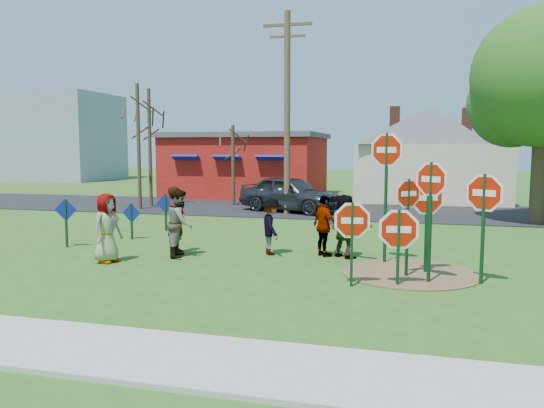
{
  "coord_description": "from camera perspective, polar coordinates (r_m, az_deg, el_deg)",
  "views": [
    {
      "loc": [
        4.47,
        -13.77,
        2.97
      ],
      "look_at": [
        0.6,
        0.94,
        1.37
      ],
      "focal_mm": 35.0,
      "sensor_mm": 36.0,
      "label": 1
    }
  ],
  "objects": [
    {
      "name": "ground",
      "position": [
        14.78,
        -3.21,
        -5.59
      ],
      "size": [
        120.0,
        120.0,
        0.0
      ],
      "primitive_type": "plane",
      "color": "#2D5518",
      "rests_on": "ground"
    },
    {
      "name": "sidewalk",
      "position": [
        8.47,
        -18.91,
        -14.55
      ],
      "size": [
        22.0,
        1.8,
        0.08
      ],
      "primitive_type": "cube",
      "color": "#9E9E99",
      "rests_on": "ground"
    },
    {
      "name": "road",
      "position": [
        25.83,
        4.67,
        -0.57
      ],
      "size": [
        120.0,
        7.5,
        0.04
      ],
      "primitive_type": "cube",
      "color": "black",
      "rests_on": "ground"
    },
    {
      "name": "dirt_patch",
      "position": [
        13.1,
        14.58,
        -7.21
      ],
      "size": [
        3.2,
        3.2,
        0.03
      ],
      "primitive_type": "cylinder",
      "color": "brown",
      "rests_on": "ground"
    },
    {
      "name": "red_building",
      "position": [
        33.3,
        -2.7,
        4.27
      ],
      "size": [
        9.4,
        7.69,
        3.9
      ],
      "color": "maroon",
      "rests_on": "ground"
    },
    {
      "name": "cream_house",
      "position": [
        31.78,
        16.67,
        5.68
      ],
      "size": [
        9.4,
        9.4,
        6.5
      ],
      "color": "beige",
      "rests_on": "ground"
    },
    {
      "name": "distant_building",
      "position": [
        54.51,
        -21.99,
        6.65
      ],
      "size": [
        10.0,
        8.0,
        8.0
      ],
      "primitive_type": "cube",
      "color": "#8C939E",
      "rests_on": "ground"
    },
    {
      "name": "stop_sign_a",
      "position": [
        11.45,
        8.61,
        -2.4
      ],
      "size": [
        1.05,
        0.2,
        1.96
      ],
      "rotation": [
        0.0,
        0.0,
        0.17
      ],
      "color": "#103C1B",
      "rests_on": "ground"
    },
    {
      "name": "stop_sign_b",
      "position": [
        13.85,
        12.21,
        4.24
      ],
      "size": [
        1.11,
        0.39,
        3.51
      ],
      "rotation": [
        0.0,
        0.0,
        -0.32
      ],
      "color": "#103C1B",
      "rests_on": "ground"
    },
    {
      "name": "stop_sign_c",
      "position": [
        12.03,
        16.73,
        1.07
      ],
      "size": [
        0.88,
        0.56,
        2.82
      ],
      "rotation": [
        0.0,
        0.0,
        -0.56
      ],
      "color": "#103C1B",
      "rests_on": "ground"
    },
    {
      "name": "stop_sign_d",
      "position": [
        13.03,
        16.35,
        -0.0
      ],
      "size": [
        1.05,
        0.4,
        2.37
      ],
      "rotation": [
        0.0,
        0.0,
        0.35
      ],
      "color": "#103C1B",
      "rests_on": "ground"
    },
    {
      "name": "stop_sign_e",
      "position": [
        11.72,
        13.46,
        -3.07
      ],
      "size": [
        1.18,
        0.17,
        1.83
      ],
      "rotation": [
        0.0,
        0.0,
        0.13
      ],
      "color": "#103C1B",
      "rests_on": "ground"
    },
    {
      "name": "stop_sign_f",
      "position": [
        12.35,
        21.86,
        0.27
      ],
      "size": [
        1.0,
        0.55,
        2.57
      ],
      "rotation": [
        0.0,
        0.0,
        -0.49
      ],
      "color": "#103C1B",
      "rests_on": "ground"
    },
    {
      "name": "stop_sign_g",
      "position": [
        12.49,
        14.41,
        -0.07
      ],
      "size": [
        0.75,
        0.57,
        2.4
      ],
      "rotation": [
        0.0,
        0.0,
        0.65
      ],
      "color": "#103C1B",
      "rests_on": "ground"
    },
    {
      "name": "blue_diamond_b",
      "position": [
        17.06,
        -21.28,
        -1.3
      ],
      "size": [
        0.68,
        0.15,
        1.48
      ],
      "rotation": [
        0.0,
        0.0,
        0.19
      ],
      "color": "#103C1B",
      "rests_on": "ground"
    },
    {
      "name": "blue_diamond_c",
      "position": [
        17.9,
        -14.88,
        -1.37
      ],
      "size": [
        0.66,
        0.06,
        1.19
      ],
      "rotation": [
        0.0,
        0.0,
        -0.05
      ],
      "color": "#103C1B",
      "rests_on": "ground"
    },
    {
      "name": "blue_diamond_d",
      "position": [
        19.47,
        -11.36,
        -0.41
      ],
      "size": [
        0.73,
        0.07,
        1.36
      ],
      "rotation": [
        0.0,
        0.0,
        -0.03
      ],
      "color": "#103C1B",
      "rests_on": "ground"
    },
    {
      "name": "person_a",
      "position": [
        14.43,
        -17.34,
        -2.47
      ],
      "size": [
        0.75,
        0.99,
        1.82
      ],
      "primitive_type": "imported",
      "rotation": [
        0.0,
        0.0,
        1.36
      ],
      "color": "#3B407F",
      "rests_on": "ground"
    },
    {
      "name": "person_b",
      "position": [
        15.25,
        -10.24,
        -1.7
      ],
      "size": [
        0.49,
        0.71,
        1.9
      ],
      "primitive_type": "imported",
      "rotation": [
        0.0,
        0.0,
        1.62
      ],
      "color": "#256560",
      "rests_on": "ground"
    },
    {
      "name": "person_c",
      "position": [
        14.73,
        -9.86,
        -2.04
      ],
      "size": [
        0.91,
        1.05,
        1.85
      ],
      "primitive_type": "imported",
      "rotation": [
        0.0,
        0.0,
        1.83
      ],
      "color": "brown",
      "rests_on": "ground"
    },
    {
      "name": "person_d",
      "position": [
        14.8,
        -0.1,
        -2.44
      ],
      "size": [
        1.0,
        1.18,
        1.59
      ],
      "primitive_type": "imported",
      "rotation": [
        0.0,
        0.0,
        2.06
      ],
      "color": "#313135",
      "rests_on": "ground"
    },
    {
      "name": "person_e",
      "position": [
        14.61,
        5.63,
        -2.37
      ],
      "size": [
        0.96,
        1.02,
        1.69
      ],
      "primitive_type": "imported",
      "rotation": [
        0.0,
        0.0,
        2.29
      ],
      "color": "#492D57",
      "rests_on": "ground"
    },
    {
      "name": "person_f",
      "position": [
        14.53,
        7.85,
        -2.36
      ],
      "size": [
        1.59,
        1.38,
        1.74
      ],
      "primitive_type": "imported",
      "rotation": [
        0.0,
        0.0,
        2.49
      ],
      "color": "#215138",
      "rests_on": "ground"
    },
    {
      "name": "suv",
      "position": [
        24.64,
        1.97,
        1.13
      ],
      "size": [
        5.29,
        3.56,
        1.67
      ],
      "primitive_type": "imported",
      "rotation": [
        0.0,
        0.0,
        1.22
      ],
      "color": "#2D2D32",
      "rests_on": "road"
    },
    {
      "name": "utility_pole",
      "position": [
        23.85,
        1.64,
        10.17
      ],
      "size": [
        2.19,
        0.28,
        8.93
      ],
      "rotation": [
        0.0,
        0.0,
        0.03
      ],
      "color": "#4C3823",
      "rests_on": "ground"
    },
    {
      "name": "bare_tree_west",
      "position": [
        27.74,
        -13.04,
        7.68
      ],
      "size": [
        1.8,
        1.8,
        5.95
      ],
      "color": "#382819",
      "rests_on": "ground"
    },
    {
      "name": "bare_tree_east",
      "position": [
        27.41,
        -4.22,
        5.4
      ],
      "size": [
        1.8,
        1.8,
        4.15
      ],
      "color": "#382819",
      "rests_on": "ground"
    },
    {
      "name": "bare_tree_mid",
      "position": [
        26.49,
        -14.2,
        7.88
      ],
      "size": [
        1.8,
        1.8,
        6.06
      ],
      "color": "#382819",
      "rests_on": "ground"
    }
  ]
}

